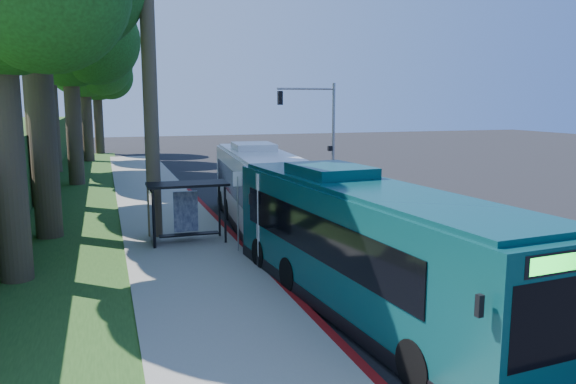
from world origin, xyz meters
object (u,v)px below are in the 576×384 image
object	(u,v)px
bus_shelter	(181,201)
teal_bus	(363,244)
white_bus	(261,189)
pickup	(271,178)

from	to	relation	value
bus_shelter	teal_bus	world-z (taller)	teal_bus
teal_bus	white_bus	bearing A→B (deg)	84.82
white_bus	pickup	world-z (taller)	white_bus
teal_bus	pickup	xyz separation A→B (m)	(3.81, 21.84, -1.16)
white_bus	pickup	distance (m)	11.73
teal_bus	pickup	bearing A→B (deg)	75.29
bus_shelter	pickup	bearing A→B (deg)	59.39
teal_bus	pickup	distance (m)	22.20
pickup	bus_shelter	bearing A→B (deg)	-119.56
white_bus	teal_bus	world-z (taller)	teal_bus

